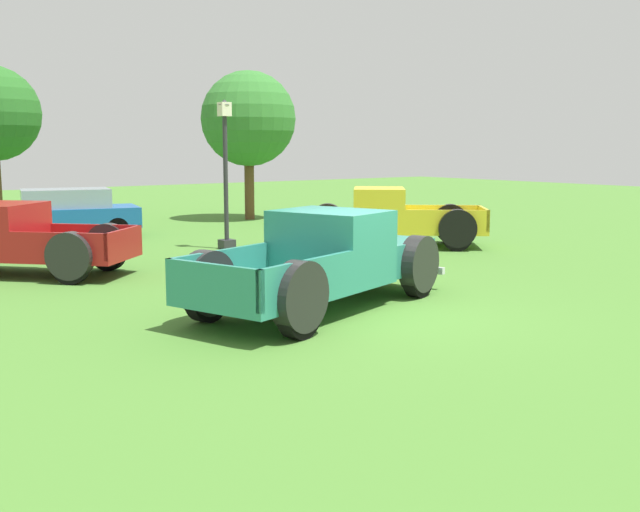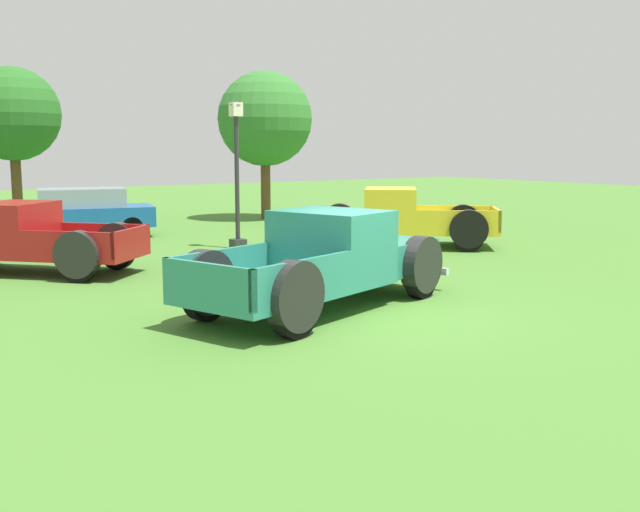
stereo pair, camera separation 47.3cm
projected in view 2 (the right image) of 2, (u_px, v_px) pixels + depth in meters
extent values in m
plane|color=#477A2D|center=(373.00, 312.00, 12.24)|extent=(80.00, 80.00, 0.00)
cube|color=#2D8475|center=(379.00, 255.00, 13.84)|extent=(2.04, 2.05, 0.59)
cube|color=silver|center=(402.00, 250.00, 14.49)|extent=(0.52, 1.41, 0.50)
sphere|color=silver|center=(374.00, 246.00, 14.86)|extent=(0.21, 0.21, 0.21)
sphere|color=silver|center=(431.00, 252.00, 14.07)|extent=(0.21, 0.21, 0.21)
cube|color=#2D8475|center=(331.00, 247.00, 12.61)|extent=(1.89, 2.14, 1.23)
cube|color=#8C9EA8|center=(354.00, 227.00, 13.09)|extent=(0.53, 1.48, 0.54)
cube|color=#2D8475|center=(260.00, 296.00, 11.26)|extent=(2.70, 2.41, 0.11)
cube|color=#2D8475|center=(220.00, 268.00, 11.72)|extent=(2.17, 0.79, 0.59)
cube|color=#2D8475|center=(304.00, 280.00, 10.70)|extent=(2.17, 0.79, 0.59)
cube|color=#2D8475|center=(208.00, 284.00, 10.36)|extent=(0.64, 1.73, 0.59)
cylinder|color=black|center=(340.00, 266.00, 14.42)|extent=(0.85, 0.48, 0.81)
cylinder|color=#B7B7BC|center=(340.00, 266.00, 14.43)|extent=(0.39, 0.35, 0.33)
cylinder|color=black|center=(340.00, 256.00, 14.39)|extent=(1.07, 0.61, 1.03)
cylinder|color=black|center=(421.00, 276.00, 13.34)|extent=(0.85, 0.48, 0.81)
cylinder|color=#B7B7BC|center=(422.00, 276.00, 13.33)|extent=(0.39, 0.35, 0.33)
cylinder|color=black|center=(421.00, 264.00, 13.31)|extent=(1.07, 0.61, 1.03)
cylinder|color=black|center=(206.00, 295.00, 11.60)|extent=(0.85, 0.48, 0.81)
cylinder|color=#B7B7BC|center=(205.00, 295.00, 11.61)|extent=(0.39, 0.35, 0.33)
cylinder|color=black|center=(205.00, 282.00, 11.57)|extent=(1.07, 0.61, 1.03)
cylinder|color=black|center=(295.00, 310.00, 10.52)|extent=(0.85, 0.48, 0.81)
cylinder|color=#B7B7BC|center=(295.00, 311.00, 10.51)|extent=(0.39, 0.35, 0.33)
cylinder|color=black|center=(295.00, 296.00, 10.49)|extent=(1.07, 0.61, 1.03)
cube|color=silver|center=(403.00, 267.00, 14.57)|extent=(0.71, 1.89, 0.13)
cube|color=yellow|center=(337.00, 221.00, 20.38)|extent=(2.22, 2.22, 0.57)
cube|color=silver|center=(308.00, 221.00, 20.46)|extent=(0.97, 1.13, 0.48)
sphere|color=silver|center=(306.00, 222.00, 19.83)|extent=(0.21, 0.21, 0.21)
sphere|color=silver|center=(311.00, 217.00, 21.08)|extent=(0.21, 0.21, 0.21)
cube|color=yellow|center=(390.00, 210.00, 20.18)|extent=(2.16, 2.21, 1.20)
cube|color=#8C9EA8|center=(367.00, 200.00, 20.21)|extent=(1.00, 1.17, 0.53)
cube|color=yellow|center=(456.00, 231.00, 20.08)|extent=(2.80, 2.74, 0.10)
cube|color=yellow|center=(458.00, 221.00, 19.21)|extent=(1.72, 1.48, 0.57)
cube|color=yellow|center=(454.00, 216.00, 20.85)|extent=(1.72, 1.48, 0.57)
cube|color=yellow|center=(496.00, 219.00, 19.92)|extent=(1.19, 1.38, 0.57)
cylinder|color=black|center=(334.00, 235.00, 19.56)|extent=(0.75, 0.69, 0.79)
cylinder|color=#B7B7BC|center=(334.00, 235.00, 19.55)|extent=(0.40, 0.40, 0.32)
cylinder|color=black|center=(334.00, 228.00, 19.53)|extent=(0.95, 0.87, 1.00)
cylinder|color=black|center=(339.00, 228.00, 21.28)|extent=(0.75, 0.69, 0.79)
cylinder|color=#B7B7BC|center=(339.00, 228.00, 21.29)|extent=(0.40, 0.40, 0.32)
cylinder|color=black|center=(339.00, 221.00, 21.25)|extent=(0.95, 0.87, 1.00)
cylinder|color=black|center=(468.00, 237.00, 19.20)|extent=(0.75, 0.69, 0.79)
cylinder|color=#B7B7BC|center=(468.00, 237.00, 19.19)|extent=(0.40, 0.40, 0.32)
cylinder|color=black|center=(469.00, 229.00, 19.17)|extent=(0.95, 0.87, 1.00)
cylinder|color=black|center=(463.00, 229.00, 20.92)|extent=(0.75, 0.69, 0.79)
cylinder|color=#B7B7BC|center=(463.00, 229.00, 20.93)|extent=(0.40, 0.40, 0.32)
cylinder|color=black|center=(463.00, 222.00, 20.89)|extent=(0.95, 0.87, 1.00)
cube|color=silver|center=(307.00, 232.00, 20.51)|extent=(1.31, 1.52, 0.13)
cube|color=maroon|center=(15.00, 229.00, 15.99)|extent=(2.10, 2.09, 1.14)
cube|color=maroon|center=(88.00, 255.00, 15.71)|extent=(2.65, 2.66, 0.10)
cube|color=maroon|center=(67.00, 245.00, 14.90)|extent=(1.50, 1.57, 0.55)
cube|color=maroon|center=(106.00, 236.00, 16.43)|extent=(1.50, 1.57, 0.55)
cube|color=maroon|center=(131.00, 241.00, 15.46)|extent=(1.26, 1.21, 0.55)
cylinder|color=black|center=(78.00, 264.00, 14.86)|extent=(0.68, 0.70, 0.76)
cylinder|color=#B7B7BC|center=(78.00, 264.00, 14.85)|extent=(0.38, 0.38, 0.30)
cylinder|color=black|center=(78.00, 255.00, 14.83)|extent=(0.86, 0.88, 0.96)
cylinder|color=black|center=(118.00, 252.00, 16.48)|extent=(0.68, 0.70, 0.76)
cylinder|color=#B7B7BC|center=(118.00, 252.00, 16.49)|extent=(0.38, 0.38, 0.30)
cylinder|color=black|center=(117.00, 244.00, 16.45)|extent=(0.86, 0.88, 0.96)
cube|color=#195699|center=(77.00, 217.00, 22.22)|extent=(4.70, 2.77, 0.60)
cube|color=#7F939E|center=(82.00, 198.00, 22.19)|extent=(2.75, 2.04, 0.55)
cylinder|color=black|center=(24.00, 232.00, 20.99)|extent=(0.67, 0.34, 0.64)
cylinder|color=black|center=(25.00, 226.00, 22.47)|extent=(0.67, 0.34, 0.64)
cylinder|color=black|center=(132.00, 228.00, 22.06)|extent=(0.67, 0.34, 0.64)
cylinder|color=black|center=(126.00, 223.00, 23.53)|extent=(0.67, 0.34, 0.64)
cube|color=#2D2D33|center=(238.00, 244.00, 19.90)|extent=(0.36, 0.36, 0.25)
cylinder|color=#2D2D33|center=(237.00, 178.00, 19.65)|extent=(0.12, 0.12, 3.24)
cube|color=#F2EACC|center=(236.00, 109.00, 19.38)|extent=(0.28, 0.28, 0.36)
cone|color=#2D2D33|center=(236.00, 102.00, 19.36)|extent=(0.32, 0.32, 0.14)
cylinder|color=orange|center=(360.00, 248.00, 16.84)|extent=(0.56, 0.56, 0.85)
cylinder|color=black|center=(360.00, 227.00, 16.78)|extent=(0.59, 0.59, 0.10)
cylinder|color=brown|center=(266.00, 187.00, 27.82)|extent=(0.36, 0.36, 2.42)
sphere|color=#33752D|center=(265.00, 119.00, 27.45)|extent=(3.50, 3.50, 3.50)
cylinder|color=brown|center=(17.00, 186.00, 26.59)|extent=(0.36, 0.36, 2.61)
sphere|color=#286623|center=(13.00, 114.00, 26.22)|extent=(3.31, 3.31, 3.31)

